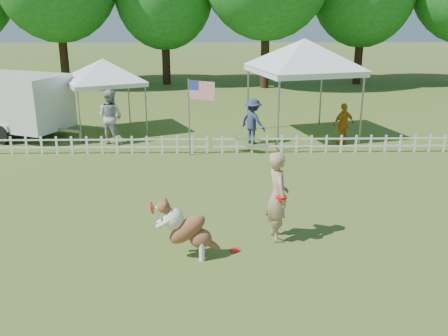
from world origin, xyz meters
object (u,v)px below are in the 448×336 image
(canopy_tent_right, at_px, (302,90))
(cargo_trailer, at_px, (10,105))
(spectator_c, at_px, (344,124))
(dog, at_px, (188,229))
(canopy_tent_left, at_px, (105,97))
(spectator_a, at_px, (111,117))
(spectator_b, at_px, (253,121))
(frisbee_on_turf, at_px, (235,250))
(flag_pole, at_px, (189,118))
(handler, at_px, (278,196))

(canopy_tent_right, xyz_separation_m, cargo_trailer, (-10.90, 0.34, -0.57))
(cargo_trailer, bearing_deg, spectator_c, 15.67)
(dog, distance_m, canopy_tent_left, 11.02)
(canopy_tent_right, distance_m, spectator_a, 7.02)
(spectator_b, bearing_deg, canopy_tent_right, -106.56)
(dog, relative_size, canopy_tent_right, 0.35)
(frisbee_on_turf, distance_m, flag_pole, 6.99)
(frisbee_on_turf, relative_size, spectator_c, 0.14)
(handler, distance_m, dog, 2.03)
(canopy_tent_right, bearing_deg, spectator_a, 171.58)
(dog, height_order, cargo_trailer, cargo_trailer)
(cargo_trailer, xyz_separation_m, spectator_b, (9.02, -1.30, -0.38))
(handler, height_order, cargo_trailer, cargo_trailer)
(dog, height_order, spectator_c, spectator_c)
(canopy_tent_left, height_order, spectator_b, canopy_tent_left)
(handler, relative_size, spectator_c, 1.29)
(flag_pole, height_order, spectator_b, flag_pole)
(canopy_tent_left, bearing_deg, handler, -84.44)
(spectator_a, distance_m, spectator_b, 5.06)
(flag_pole, bearing_deg, canopy_tent_left, 159.76)
(frisbee_on_turf, xyz_separation_m, canopy_tent_right, (2.83, 9.20, 1.75))
(canopy_tent_left, distance_m, spectator_c, 9.00)
(spectator_b, xyz_separation_m, spectator_c, (3.18, -0.20, -0.06))
(flag_pole, bearing_deg, spectator_c, 37.55)
(dog, distance_m, spectator_a, 9.24)
(spectator_a, height_order, spectator_b, spectator_a)
(canopy_tent_left, height_order, spectator_a, canopy_tent_left)
(handler, relative_size, spectator_a, 0.99)
(flag_pole, height_order, spectator_c, flag_pole)
(canopy_tent_left, height_order, cargo_trailer, canopy_tent_left)
(frisbee_on_turf, bearing_deg, spectator_a, 116.05)
(flag_pole, xyz_separation_m, spectator_c, (5.36, 1.27, -0.52))
(cargo_trailer, relative_size, spectator_a, 2.80)
(handler, xyz_separation_m, frisbee_on_turf, (-0.90, -0.55, -0.94))
(handler, distance_m, spectator_c, 8.16)
(handler, distance_m, cargo_trailer, 12.70)
(canopy_tent_left, xyz_separation_m, spectator_c, (8.74, -2.03, -0.64))
(spectator_b, bearing_deg, frisbee_on_turf, 129.65)
(dog, xyz_separation_m, canopy_tent_left, (-3.68, 10.36, 0.76))
(cargo_trailer, bearing_deg, spectator_b, 14.49)
(handler, xyz_separation_m, cargo_trailer, (-8.96, 8.99, 0.23))
(canopy_tent_left, bearing_deg, spectator_c, -37.55)
(dog, bearing_deg, spectator_a, 109.02)
(handler, bearing_deg, canopy_tent_left, 20.15)
(frisbee_on_turf, xyz_separation_m, canopy_tent_left, (-4.60, 10.07, 1.37))
(canopy_tent_left, bearing_deg, frisbee_on_turf, -89.92)
(handler, bearing_deg, spectator_c, -33.26)
(handler, xyz_separation_m, spectator_c, (3.24, 7.49, -0.21))
(canopy_tent_right, relative_size, cargo_trailer, 0.65)
(canopy_tent_left, relative_size, spectator_c, 1.86)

